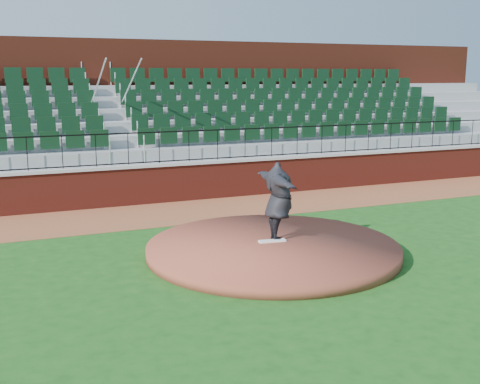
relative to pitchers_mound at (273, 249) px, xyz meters
name	(u,v)px	position (x,y,z in m)	size (l,w,h in m)	color
ground	(266,261)	(-0.36, -0.39, -0.12)	(90.00, 90.00, 0.00)	#184A15
warning_track	(191,211)	(-0.36, 5.01, -0.12)	(34.00, 3.20, 0.01)	brown
field_wall	(175,183)	(-0.36, 6.61, 0.47)	(34.00, 0.35, 1.20)	maroon
wall_cap	(175,164)	(-0.36, 6.61, 1.12)	(34.00, 0.45, 0.10)	#B7B7B7
wall_railing	(174,147)	(-0.36, 6.61, 1.67)	(34.00, 0.05, 1.00)	black
seating_stands	(152,125)	(-0.36, 9.34, 2.18)	(34.00, 5.10, 4.60)	gray
concourse_wall	(134,109)	(-0.36, 12.14, 2.62)	(34.00, 0.50, 5.50)	maroon
pitchers_mound	(273,249)	(0.00, 0.00, 0.00)	(5.86, 5.86, 0.25)	brown
pitching_rubber	(272,241)	(0.06, 0.16, 0.15)	(0.64, 0.16, 0.04)	white
pitcher	(278,201)	(0.27, 0.27, 1.06)	(2.29, 0.62, 1.87)	black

